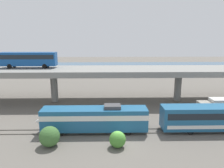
{
  "coord_description": "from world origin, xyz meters",
  "views": [
    {
      "loc": [
        -1.97,
        -26.09,
        13.84
      ],
      "look_at": [
        -0.88,
        24.06,
        2.95
      ],
      "focal_mm": 34.6,
      "sensor_mm": 36.0,
      "label": 1
    }
  ],
  "objects_px": {
    "parked_car_1": "(118,69)",
    "parked_car_4": "(157,69)",
    "service_truck_west": "(218,106)",
    "parked_car_0": "(101,69)",
    "parked_car_7": "(105,68)",
    "parked_car_3": "(54,70)",
    "transit_bus_on_overpass": "(29,58)",
    "train_locomotive": "(89,118)",
    "parked_car_6": "(133,69)",
    "parked_car_2": "(81,68)",
    "parked_car_5": "(173,69)"
  },
  "relations": [
    {
      "from": "train_locomotive",
      "to": "parked_car_0",
      "type": "xyz_separation_m",
      "value": [
        0.12,
        50.02,
        -0.04
      ]
    },
    {
      "from": "transit_bus_on_overpass",
      "to": "parked_car_3",
      "type": "bearing_deg",
      "value": 94.69
    },
    {
      "from": "parked_car_3",
      "to": "parked_car_6",
      "type": "height_order",
      "value": "same"
    },
    {
      "from": "parked_car_7",
      "to": "parked_car_1",
      "type": "bearing_deg",
      "value": 147.64
    },
    {
      "from": "service_truck_west",
      "to": "parked_car_6",
      "type": "bearing_deg",
      "value": -76.91
    },
    {
      "from": "parked_car_4",
      "to": "parked_car_6",
      "type": "relative_size",
      "value": 1.11
    },
    {
      "from": "parked_car_5",
      "to": "service_truck_west",
      "type": "bearing_deg",
      "value": 83.58
    },
    {
      "from": "service_truck_west",
      "to": "parked_car_7",
      "type": "distance_m",
      "value": 50.41
    },
    {
      "from": "train_locomotive",
      "to": "parked_car_6",
      "type": "relative_size",
      "value": 3.89
    },
    {
      "from": "parked_car_3",
      "to": "parked_car_6",
      "type": "xyz_separation_m",
      "value": [
        29.48,
        1.93,
        0.0
      ]
    },
    {
      "from": "parked_car_2",
      "to": "parked_car_3",
      "type": "relative_size",
      "value": 1.01
    },
    {
      "from": "parked_car_7",
      "to": "service_truck_west",
      "type": "bearing_deg",
      "value": 114.51
    },
    {
      "from": "train_locomotive",
      "to": "parked_car_7",
      "type": "xyz_separation_m",
      "value": [
        1.83,
        52.63,
        -0.04
      ]
    },
    {
      "from": "parked_car_1",
      "to": "parked_car_7",
      "type": "height_order",
      "value": "same"
    },
    {
      "from": "train_locomotive",
      "to": "parked_car_0",
      "type": "height_order",
      "value": "train_locomotive"
    },
    {
      "from": "parked_car_2",
      "to": "parked_car_7",
      "type": "xyz_separation_m",
      "value": [
        9.4,
        0.4,
        0.0
      ]
    },
    {
      "from": "transit_bus_on_overpass",
      "to": "parked_car_2",
      "type": "height_order",
      "value": "transit_bus_on_overpass"
    },
    {
      "from": "train_locomotive",
      "to": "parked_car_2",
      "type": "height_order",
      "value": "train_locomotive"
    },
    {
      "from": "train_locomotive",
      "to": "parked_car_4",
      "type": "relative_size",
      "value": 3.52
    },
    {
      "from": "parked_car_0",
      "to": "parked_car_1",
      "type": "xyz_separation_m",
      "value": [
        6.51,
        -0.43,
        0.0
      ]
    },
    {
      "from": "parked_car_0",
      "to": "parked_car_4",
      "type": "relative_size",
      "value": 0.87
    },
    {
      "from": "parked_car_6",
      "to": "parked_car_5",
      "type": "bearing_deg",
      "value": -5.59
    },
    {
      "from": "parked_car_3",
      "to": "parked_car_7",
      "type": "xyz_separation_m",
      "value": [
        18.93,
        3.19,
        0.0
      ]
    },
    {
      "from": "parked_car_0",
      "to": "parked_car_7",
      "type": "relative_size",
      "value": 0.95
    },
    {
      "from": "train_locomotive",
      "to": "parked_car_0",
      "type": "distance_m",
      "value": 50.02
    },
    {
      "from": "parked_car_5",
      "to": "parked_car_1",
      "type": "bearing_deg",
      "value": 0.8
    },
    {
      "from": "train_locomotive",
      "to": "parked_car_7",
      "type": "relative_size",
      "value": 3.82
    },
    {
      "from": "train_locomotive",
      "to": "parked_car_0",
      "type": "relative_size",
      "value": 4.04
    },
    {
      "from": "service_truck_west",
      "to": "parked_car_0",
      "type": "xyz_separation_m",
      "value": [
        -22.62,
        43.25,
        0.52
      ]
    },
    {
      "from": "train_locomotive",
      "to": "service_truck_west",
      "type": "distance_m",
      "value": 23.74
    },
    {
      "from": "train_locomotive",
      "to": "parked_car_3",
      "type": "xyz_separation_m",
      "value": [
        -17.1,
        49.44,
        -0.04
      ]
    },
    {
      "from": "service_truck_west",
      "to": "parked_car_3",
      "type": "distance_m",
      "value": 58.38
    },
    {
      "from": "parked_car_1",
      "to": "parked_car_3",
      "type": "relative_size",
      "value": 1.02
    },
    {
      "from": "service_truck_west",
      "to": "parked_car_2",
      "type": "distance_m",
      "value": 54.65
    },
    {
      "from": "parked_car_3",
      "to": "transit_bus_on_overpass",
      "type": "bearing_deg",
      "value": -85.31
    },
    {
      "from": "parked_car_0",
      "to": "parked_car_2",
      "type": "distance_m",
      "value": 8.01
    },
    {
      "from": "transit_bus_on_overpass",
      "to": "parked_car_4",
      "type": "distance_m",
      "value": 48.0
    },
    {
      "from": "train_locomotive",
      "to": "parked_car_1",
      "type": "xyz_separation_m",
      "value": [
        6.63,
        49.59,
        -0.04
      ]
    },
    {
      "from": "parked_car_1",
      "to": "parked_car_6",
      "type": "distance_m",
      "value": 6.02
    },
    {
      "from": "service_truck_west",
      "to": "parked_car_7",
      "type": "bearing_deg",
      "value": -65.49
    },
    {
      "from": "parked_car_0",
      "to": "parked_car_6",
      "type": "height_order",
      "value": "same"
    },
    {
      "from": "transit_bus_on_overpass",
      "to": "parked_car_1",
      "type": "height_order",
      "value": "transit_bus_on_overpass"
    },
    {
      "from": "parked_car_0",
      "to": "parked_car_4",
      "type": "height_order",
      "value": "same"
    },
    {
      "from": "parked_car_1",
      "to": "parked_car_7",
      "type": "relative_size",
      "value": 0.95
    },
    {
      "from": "parked_car_2",
      "to": "parked_car_7",
      "type": "relative_size",
      "value": 0.94
    },
    {
      "from": "service_truck_west",
      "to": "parked_car_0",
      "type": "height_order",
      "value": "service_truck_west"
    },
    {
      "from": "transit_bus_on_overpass",
      "to": "service_truck_west",
      "type": "distance_m",
      "value": 39.43
    },
    {
      "from": "parked_car_0",
      "to": "parked_car_1",
      "type": "relative_size",
      "value": 1.0
    },
    {
      "from": "parked_car_1",
      "to": "parked_car_4",
      "type": "xyz_separation_m",
      "value": [
        14.47,
        -0.85,
        0.0
      ]
    },
    {
      "from": "parked_car_1",
      "to": "parked_car_2",
      "type": "bearing_deg",
      "value": 169.45
    }
  ]
}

